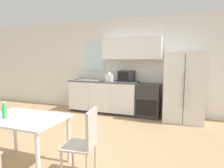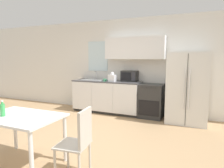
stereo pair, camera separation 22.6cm
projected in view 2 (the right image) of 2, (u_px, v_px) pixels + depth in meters
The scene contains 12 objects.
ground_plane at pixel (86, 141), 3.82m from camera, with size 12.00×12.00×0.00m, color tan.
wall_back at pixel (128, 64), 5.78m from camera, with size 12.00×0.38×2.70m.
kitchen_counter at pixel (107, 96), 5.84m from camera, with size 2.01×0.64×0.93m.
oven_range at pixel (151, 101), 5.34m from camera, with size 0.61×0.60×0.89m.
refrigerator at pixel (187, 88), 4.86m from camera, with size 0.94×0.79×1.71m.
kitchen_sink at pixel (94, 79), 5.96m from camera, with size 0.63×0.44×0.26m.
microwave at pixel (130, 76), 5.61m from camera, with size 0.44×0.32×0.30m.
coffee_mug at pixel (105, 80), 5.56m from camera, with size 0.11×0.08×0.08m.
grocery_bag_0 at pixel (112, 77), 5.56m from camera, with size 0.21×0.19×0.27m.
dining_table at pixel (21, 123), 2.92m from camera, with size 1.18×0.79×0.74m.
dining_chair_side at pixel (79, 138), 2.60m from camera, with size 0.45×0.45×0.93m.
drink_bottle at pixel (3, 110), 2.87m from camera, with size 0.07×0.07×0.23m.
Camera 2 is at (1.92, -3.14, 1.57)m, focal length 32.00 mm.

